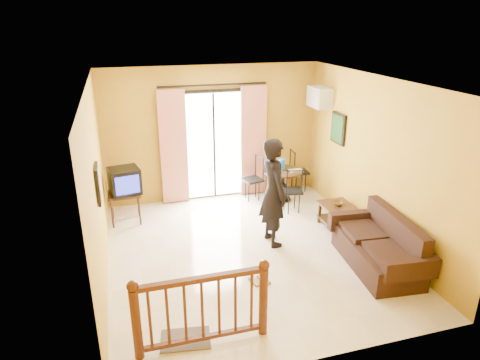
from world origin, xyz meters
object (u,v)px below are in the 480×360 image
object	(u,v)px
television	(124,181)
dining_table	(283,177)
coffee_table	(342,217)
standing_person	(273,192)
sofa	(380,248)

from	to	relation	value
television	dining_table	size ratio (longest dim) A/B	0.77
television	coffee_table	bearing A→B (deg)	-32.56
standing_person	coffee_table	bearing A→B (deg)	-93.00
sofa	coffee_table	bearing A→B (deg)	95.63
sofa	standing_person	distance (m)	1.90
television	standing_person	xyz separation A→B (m)	(2.37, -1.51, 0.10)
television	coffee_table	xyz separation A→B (m)	(3.72, -1.50, -0.54)
coffee_table	sofa	size ratio (longest dim) A/B	0.55
television	sofa	size ratio (longest dim) A/B	0.34
dining_table	standing_person	bearing A→B (deg)	-116.57
sofa	television	bearing A→B (deg)	149.57
sofa	dining_table	bearing A→B (deg)	105.71
television	dining_table	xyz separation A→B (m)	(3.21, 0.15, -0.31)
coffee_table	sofa	xyz separation A→B (m)	(0.00, -1.19, 0.01)
coffee_table	standing_person	size ratio (longest dim) A/B	0.54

